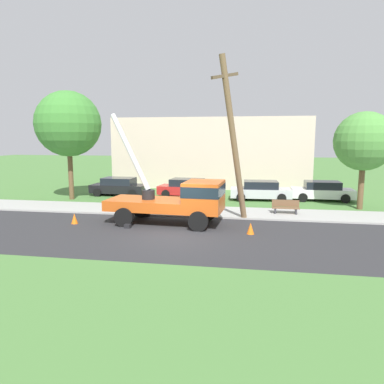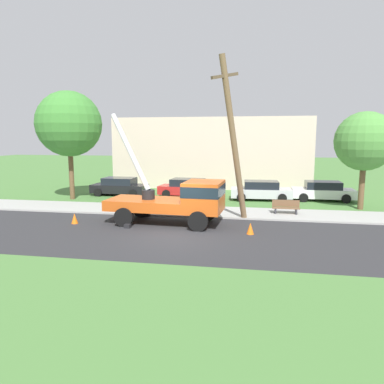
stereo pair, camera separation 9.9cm
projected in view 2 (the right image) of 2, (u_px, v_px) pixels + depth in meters
name	position (u px, v px, depth m)	size (l,w,h in m)	color
ground_plane	(208.00, 196.00, 28.99)	(120.00, 120.00, 0.00)	#477538
road_asphalt	(175.00, 235.00, 17.31)	(80.00, 7.89, 0.01)	#2B2B2D
sidewalk_strip	(195.00, 211.00, 22.72)	(80.00, 3.26, 0.10)	#9E9E99
utility_truck	(180.00, 198.00, 19.38)	(6.75, 3.21, 5.98)	#C65119
leaning_utility_pole	(233.00, 138.00, 19.54)	(2.00, 2.16, 8.87)	brown
traffic_cone_ahead	(250.00, 228.00, 17.51)	(0.36, 0.36, 0.56)	orange
traffic_cone_behind	(75.00, 218.00, 19.67)	(0.36, 0.36, 0.56)	orange
parked_sedan_black	(120.00, 186.00, 29.27)	(4.44, 2.09, 1.42)	black
parked_sedan_red	(188.00, 188.00, 28.40)	(4.55, 2.28, 1.42)	#B21E1E
parked_sedan_silver	(261.00, 191.00, 27.01)	(4.48, 2.15, 1.42)	#B7B7BF
parked_sedan_white	(323.00, 191.00, 26.80)	(4.41, 2.03, 1.42)	silver
park_bench	(286.00, 208.00, 21.77)	(1.60, 0.45, 0.90)	brown
roadside_tree_near	(69.00, 124.00, 26.70)	(4.78, 4.78, 7.99)	brown
roadside_tree_far	(365.00, 142.00, 22.98)	(3.74, 3.74, 6.25)	brown
lowrise_building_backdrop	(213.00, 152.00, 35.02)	(18.00, 6.00, 6.40)	beige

